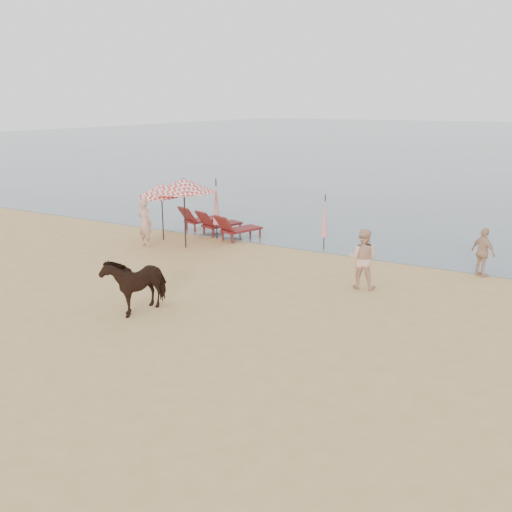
{
  "coord_description": "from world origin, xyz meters",
  "views": [
    {
      "loc": [
        7.36,
        -7.66,
        5.09
      ],
      "look_at": [
        0.0,
        5.0,
        1.1
      ],
      "focal_mm": 40.0,
      "sensor_mm": 36.0,
      "label": 1
    }
  ],
  "objects_px": {
    "umbrella_closed_left": "(216,202)",
    "beachgoer_left": "(145,223)",
    "beachgoer_right_a": "(362,259)",
    "umbrella_closed_right": "(325,216)",
    "umbrella_open_left_b": "(161,190)",
    "lounger_cluster_left": "(217,223)",
    "beachgoer_right_b": "(483,252)",
    "umbrella_open_left_a": "(184,185)",
    "cow": "(136,282)"
  },
  "relations": [
    {
      "from": "umbrella_closed_right",
      "to": "beachgoer_left",
      "type": "distance_m",
      "value": 6.42
    },
    {
      "from": "umbrella_closed_right",
      "to": "umbrella_closed_left",
      "type": "bearing_deg",
      "value": -173.77
    },
    {
      "from": "umbrella_closed_right",
      "to": "beachgoer_right_b",
      "type": "height_order",
      "value": "umbrella_closed_right"
    },
    {
      "from": "umbrella_closed_left",
      "to": "beachgoer_right_a",
      "type": "height_order",
      "value": "umbrella_closed_left"
    },
    {
      "from": "umbrella_closed_left",
      "to": "beachgoer_right_b",
      "type": "xyz_separation_m",
      "value": [
        9.6,
        -0.08,
        -0.67
      ]
    },
    {
      "from": "lounger_cluster_left",
      "to": "umbrella_open_left_a",
      "type": "bearing_deg",
      "value": -67.38
    },
    {
      "from": "beachgoer_right_a",
      "to": "umbrella_closed_right",
      "type": "bearing_deg",
      "value": -61.03
    },
    {
      "from": "lounger_cluster_left",
      "to": "beachgoer_left",
      "type": "bearing_deg",
      "value": -94.43
    },
    {
      "from": "umbrella_closed_right",
      "to": "beachgoer_right_a",
      "type": "height_order",
      "value": "umbrella_closed_right"
    },
    {
      "from": "umbrella_open_left_a",
      "to": "cow",
      "type": "bearing_deg",
      "value": -53.12
    },
    {
      "from": "umbrella_open_left_b",
      "to": "umbrella_closed_left",
      "type": "xyz_separation_m",
      "value": [
        1.62,
        1.21,
        -0.51
      ]
    },
    {
      "from": "umbrella_open_left_b",
      "to": "cow",
      "type": "bearing_deg",
      "value": -50.43
    },
    {
      "from": "umbrella_closed_right",
      "to": "umbrella_open_left_b",
      "type": "bearing_deg",
      "value": -164.05
    },
    {
      "from": "umbrella_closed_left",
      "to": "beachgoer_left",
      "type": "xyz_separation_m",
      "value": [
        -1.54,
        -2.3,
        -0.55
      ]
    },
    {
      "from": "beachgoer_right_a",
      "to": "beachgoer_right_b",
      "type": "xyz_separation_m",
      "value": [
        2.73,
        2.84,
        -0.11
      ]
    },
    {
      "from": "umbrella_open_left_b",
      "to": "beachgoer_left",
      "type": "bearing_deg",
      "value": -80.43
    },
    {
      "from": "beachgoer_left",
      "to": "cow",
      "type": "bearing_deg",
      "value": 134.25
    },
    {
      "from": "umbrella_closed_right",
      "to": "beachgoer_left",
      "type": "bearing_deg",
      "value": -154.49
    },
    {
      "from": "umbrella_open_left_a",
      "to": "umbrella_open_left_b",
      "type": "distance_m",
      "value": 1.56
    },
    {
      "from": "lounger_cluster_left",
      "to": "cow",
      "type": "distance_m",
      "value": 8.47
    },
    {
      "from": "lounger_cluster_left",
      "to": "umbrella_closed_left",
      "type": "relative_size",
      "value": 1.55
    },
    {
      "from": "lounger_cluster_left",
      "to": "beachgoer_right_b",
      "type": "bearing_deg",
      "value": 15.44
    },
    {
      "from": "beachgoer_right_a",
      "to": "beachgoer_right_b",
      "type": "relative_size",
      "value": 1.15
    },
    {
      "from": "umbrella_closed_right",
      "to": "beachgoer_right_a",
      "type": "xyz_separation_m",
      "value": [
        2.62,
        -3.38,
        -0.36
      ]
    },
    {
      "from": "umbrella_open_left_a",
      "to": "umbrella_closed_left",
      "type": "xyz_separation_m",
      "value": [
        0.19,
        1.73,
        -0.84
      ]
    },
    {
      "from": "lounger_cluster_left",
      "to": "umbrella_closed_right",
      "type": "relative_size",
      "value": 1.8
    },
    {
      "from": "umbrella_open_left_a",
      "to": "umbrella_closed_right",
      "type": "height_order",
      "value": "umbrella_open_left_a"
    },
    {
      "from": "umbrella_open_left_b",
      "to": "umbrella_closed_right",
      "type": "distance_m",
      "value": 6.14
    },
    {
      "from": "beachgoer_left",
      "to": "beachgoer_right_a",
      "type": "bearing_deg",
      "value": -178.84
    },
    {
      "from": "beachgoer_left",
      "to": "umbrella_open_left_b",
      "type": "bearing_deg",
      "value": -80.5
    },
    {
      "from": "umbrella_open_left_a",
      "to": "beachgoer_right_b",
      "type": "xyz_separation_m",
      "value": [
        9.78,
        1.65,
        -1.5
      ]
    },
    {
      "from": "umbrella_open_left_b",
      "to": "beachgoer_right_a",
      "type": "height_order",
      "value": "umbrella_open_left_b"
    },
    {
      "from": "umbrella_open_left_a",
      "to": "beachgoer_right_b",
      "type": "bearing_deg",
      "value": 20.49
    },
    {
      "from": "umbrella_open_left_b",
      "to": "beachgoer_right_a",
      "type": "relative_size",
      "value": 1.3
    },
    {
      "from": "beachgoer_right_a",
      "to": "beachgoer_left",
      "type": "bearing_deg",
      "value": -13.06
    },
    {
      "from": "umbrella_open_left_a",
      "to": "beachgoer_right_a",
      "type": "distance_m",
      "value": 7.29
    },
    {
      "from": "umbrella_closed_right",
      "to": "beachgoer_right_b",
      "type": "distance_m",
      "value": 5.4
    },
    {
      "from": "umbrella_open_left_b",
      "to": "umbrella_closed_left",
      "type": "relative_size",
      "value": 0.97
    },
    {
      "from": "lounger_cluster_left",
      "to": "umbrella_closed_left",
      "type": "distance_m",
      "value": 1.12
    },
    {
      "from": "lounger_cluster_left",
      "to": "beachgoer_right_a",
      "type": "height_order",
      "value": "beachgoer_right_a"
    },
    {
      "from": "beachgoer_right_b",
      "to": "umbrella_closed_right",
      "type": "bearing_deg",
      "value": 30.33
    },
    {
      "from": "lounger_cluster_left",
      "to": "umbrella_open_left_a",
      "type": "height_order",
      "value": "umbrella_open_left_a"
    },
    {
      "from": "umbrella_closed_left",
      "to": "beachgoer_left",
      "type": "relative_size",
      "value": 1.33
    },
    {
      "from": "umbrella_closed_right",
      "to": "beachgoer_right_a",
      "type": "distance_m",
      "value": 4.3
    },
    {
      "from": "beachgoer_right_b",
      "to": "umbrella_closed_left",
      "type": "bearing_deg",
      "value": 35.64
    },
    {
      "from": "umbrella_open_left_b",
      "to": "beachgoer_left",
      "type": "xyz_separation_m",
      "value": [
        0.08,
        -1.09,
        -1.05
      ]
    },
    {
      "from": "beachgoer_right_a",
      "to": "beachgoer_right_b",
      "type": "height_order",
      "value": "beachgoer_right_a"
    },
    {
      "from": "umbrella_open_left_a",
      "to": "umbrella_closed_right",
      "type": "relative_size",
      "value": 1.27
    },
    {
      "from": "umbrella_open_left_a",
      "to": "beachgoer_right_b",
      "type": "relative_size",
      "value": 1.68
    },
    {
      "from": "cow",
      "to": "beachgoer_left",
      "type": "xyz_separation_m",
      "value": [
        -4.14,
        5.13,
        0.14
      ]
    }
  ]
}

